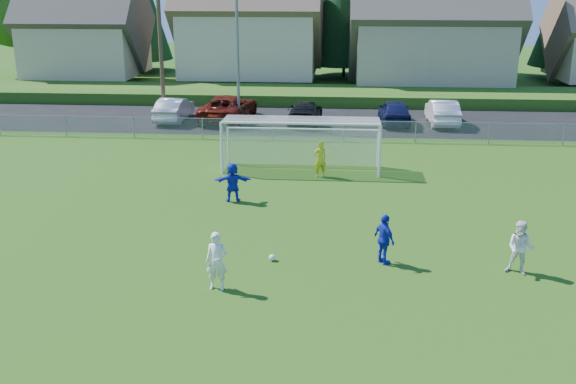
{
  "coord_description": "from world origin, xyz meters",
  "views": [
    {
      "loc": [
        1.83,
        -15.03,
        8.77
      ],
      "look_at": [
        0.0,
        8.0,
        1.4
      ],
      "focal_mm": 42.0,
      "sensor_mm": 36.0,
      "label": 1
    }
  ],
  "objects_px": {
    "goalkeeper": "(320,159)",
    "car_b": "(174,109)",
    "player_white_a": "(217,261)",
    "car_e": "(395,112)",
    "car_c": "(228,108)",
    "player_blue_b": "(233,182)",
    "car_d": "(305,112)",
    "soccer_goal": "(301,136)",
    "player_white_b": "(521,248)",
    "car_f": "(442,112)",
    "player_blue_a": "(384,239)",
    "soccer_ball": "(272,258)"
  },
  "relations": [
    {
      "from": "player_white_b",
      "to": "car_b",
      "type": "xyz_separation_m",
      "value": [
        -16.22,
        22.13,
        -0.11
      ]
    },
    {
      "from": "player_white_a",
      "to": "car_e",
      "type": "bearing_deg",
      "value": 77.6
    },
    {
      "from": "player_blue_a",
      "to": "car_b",
      "type": "bearing_deg",
      "value": -3.89
    },
    {
      "from": "goalkeeper",
      "to": "car_f",
      "type": "distance_m",
      "value": 14.23
    },
    {
      "from": "player_blue_b",
      "to": "player_white_a",
      "type": "bearing_deg",
      "value": 87.72
    },
    {
      "from": "car_d",
      "to": "soccer_goal",
      "type": "height_order",
      "value": "soccer_goal"
    },
    {
      "from": "car_e",
      "to": "car_c",
      "type": "bearing_deg",
      "value": -2.69
    },
    {
      "from": "goalkeeper",
      "to": "car_b",
      "type": "height_order",
      "value": "goalkeeper"
    },
    {
      "from": "soccer_ball",
      "to": "car_d",
      "type": "xyz_separation_m",
      "value": [
        -0.13,
        21.7,
        0.59
      ]
    },
    {
      "from": "player_blue_a",
      "to": "car_d",
      "type": "height_order",
      "value": "player_blue_a"
    },
    {
      "from": "player_white_a",
      "to": "car_b",
      "type": "height_order",
      "value": "player_white_a"
    },
    {
      "from": "car_e",
      "to": "player_white_b",
      "type": "bearing_deg",
      "value": 94.56
    },
    {
      "from": "player_white_b",
      "to": "goalkeeper",
      "type": "relative_size",
      "value": 1.03
    },
    {
      "from": "goalkeeper",
      "to": "soccer_goal",
      "type": "bearing_deg",
      "value": -74.19
    },
    {
      "from": "car_d",
      "to": "car_e",
      "type": "distance_m",
      "value": 5.6
    },
    {
      "from": "car_e",
      "to": "soccer_goal",
      "type": "bearing_deg",
      "value": 63.34
    },
    {
      "from": "car_b",
      "to": "car_c",
      "type": "height_order",
      "value": "car_c"
    },
    {
      "from": "car_b",
      "to": "car_f",
      "type": "height_order",
      "value": "car_f"
    },
    {
      "from": "player_blue_b",
      "to": "goalkeeper",
      "type": "height_order",
      "value": "goalkeeper"
    },
    {
      "from": "car_b",
      "to": "car_c",
      "type": "bearing_deg",
      "value": -170.66
    },
    {
      "from": "car_d",
      "to": "car_c",
      "type": "bearing_deg",
      "value": -3.71
    },
    {
      "from": "player_white_a",
      "to": "player_white_b",
      "type": "xyz_separation_m",
      "value": [
        9.11,
        1.79,
        -0.02
      ]
    },
    {
      "from": "car_c",
      "to": "car_d",
      "type": "bearing_deg",
      "value": -179.4
    },
    {
      "from": "car_d",
      "to": "car_e",
      "type": "relative_size",
      "value": 1.05
    },
    {
      "from": "player_blue_a",
      "to": "goalkeeper",
      "type": "relative_size",
      "value": 0.99
    },
    {
      "from": "player_blue_a",
      "to": "car_c",
      "type": "xyz_separation_m",
      "value": [
        -8.68,
        22.13,
        -0.01
      ]
    },
    {
      "from": "soccer_ball",
      "to": "soccer_goal",
      "type": "distance_m",
      "value": 11.15
    },
    {
      "from": "player_white_b",
      "to": "car_f",
      "type": "height_order",
      "value": "player_white_b"
    },
    {
      "from": "car_b",
      "to": "car_f",
      "type": "distance_m",
      "value": 16.94
    },
    {
      "from": "goalkeeper",
      "to": "car_c",
      "type": "distance_m",
      "value": 13.88
    },
    {
      "from": "player_white_a",
      "to": "player_white_b",
      "type": "relative_size",
      "value": 1.02
    },
    {
      "from": "car_f",
      "to": "player_blue_a",
      "type": "bearing_deg",
      "value": 77.1
    },
    {
      "from": "player_white_a",
      "to": "car_e",
      "type": "relative_size",
      "value": 0.39
    },
    {
      "from": "player_white_a",
      "to": "car_b",
      "type": "relative_size",
      "value": 0.38
    },
    {
      "from": "soccer_ball",
      "to": "car_f",
      "type": "height_order",
      "value": "car_f"
    },
    {
      "from": "player_blue_a",
      "to": "player_blue_b",
      "type": "relative_size",
      "value": 1.02
    },
    {
      "from": "car_d",
      "to": "car_e",
      "type": "bearing_deg",
      "value": -175.54
    },
    {
      "from": "player_blue_b",
      "to": "soccer_goal",
      "type": "height_order",
      "value": "soccer_goal"
    },
    {
      "from": "player_blue_a",
      "to": "car_c",
      "type": "height_order",
      "value": "player_blue_a"
    },
    {
      "from": "car_c",
      "to": "soccer_ball",
      "type": "bearing_deg",
      "value": 109.33
    },
    {
      "from": "soccer_ball",
      "to": "goalkeeper",
      "type": "bearing_deg",
      "value": 83.0
    },
    {
      "from": "car_c",
      "to": "car_e",
      "type": "bearing_deg",
      "value": -175.08
    },
    {
      "from": "player_white_b",
      "to": "soccer_goal",
      "type": "bearing_deg",
      "value": 146.56
    },
    {
      "from": "car_d",
      "to": "soccer_goal",
      "type": "relative_size",
      "value": 0.65
    },
    {
      "from": "player_blue_b",
      "to": "goalkeeper",
      "type": "relative_size",
      "value": 0.97
    },
    {
      "from": "player_white_b",
      "to": "car_e",
      "type": "height_order",
      "value": "player_white_b"
    },
    {
      "from": "car_b",
      "to": "car_d",
      "type": "relative_size",
      "value": 0.95
    },
    {
      "from": "player_white_a",
      "to": "soccer_goal",
      "type": "distance_m",
      "value": 13.35
    },
    {
      "from": "player_white_a",
      "to": "player_white_b",
      "type": "distance_m",
      "value": 9.29
    },
    {
      "from": "soccer_ball",
      "to": "car_f",
      "type": "relative_size",
      "value": 0.05
    }
  ]
}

